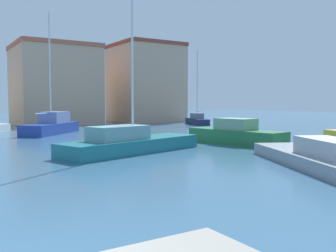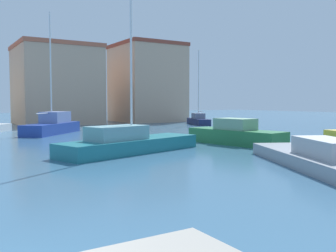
{
  "view_description": "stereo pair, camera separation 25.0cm",
  "coord_description": "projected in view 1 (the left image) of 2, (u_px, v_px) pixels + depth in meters",
  "views": [
    {
      "loc": [
        -0.19,
        -5.21,
        2.79
      ],
      "look_at": [
        15.01,
        18.94,
        0.98
      ],
      "focal_mm": 40.25,
      "sensor_mm": 36.0,
      "label": 1
    },
    {
      "loc": [
        0.02,
        -5.34,
        2.79
      ],
      "look_at": [
        15.01,
        18.94,
        0.98
      ],
      "focal_mm": 40.25,
      "sensor_mm": 36.0,
      "label": 2
    }
  ],
  "objects": [
    {
      "name": "motorboat_grey_far_right",
      "position": [
        319.0,
        157.0,
        16.18
      ],
      "size": [
        5.88,
        8.72,
        1.3
      ],
      "color": "gray",
      "rests_on": "water"
    },
    {
      "name": "motorboat_green_inner_mooring",
      "position": [
        236.0,
        134.0,
        24.91
      ],
      "size": [
        3.05,
        7.08,
        1.72
      ],
      "color": "#28703D",
      "rests_on": "water"
    },
    {
      "name": "waterfront_apartments",
      "position": [
        55.0,
        85.0,
        48.21
      ],
      "size": [
        9.84,
        10.03,
        10.04
      ],
      "color": "tan",
      "rests_on": "ground"
    },
    {
      "name": "sailboat_blue_outer_mooring",
      "position": [
        52.0,
        125.0,
        33.11
      ],
      "size": [
        6.38,
        6.77,
        10.57
      ],
      "color": "#233D93",
      "rests_on": "water"
    },
    {
      "name": "sailboat_navy_near_pier",
      "position": [
        197.0,
        120.0,
        47.03
      ],
      "size": [
        3.41,
        5.95,
        9.24
      ],
      "color": "#19234C",
      "rests_on": "water"
    },
    {
      "name": "water",
      "position": [
        161.0,
        138.0,
        29.55
      ],
      "size": [
        160.0,
        160.0,
        0.0
      ],
      "primitive_type": "plane",
      "color": "#38607F",
      "rests_on": "ground"
    },
    {
      "name": "harbor_office",
      "position": [
        145.0,
        83.0,
        54.56
      ],
      "size": [
        8.74,
        9.48,
        11.14
      ],
      "color": "tan",
      "rests_on": "ground"
    },
    {
      "name": "sailboat_teal_center_channel",
      "position": [
        130.0,
        142.0,
        20.67
      ],
      "size": [
        9.07,
        4.81,
        13.8
      ],
      "color": "#1E707A",
      "rests_on": "water"
    }
  ]
}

